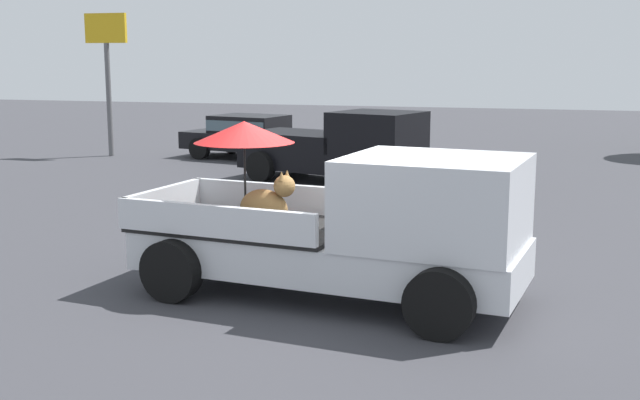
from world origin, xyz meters
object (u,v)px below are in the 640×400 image
at_px(pickup_truck_main, 359,226).
at_px(pickup_truck_red, 342,148).
at_px(parked_sedan_near, 251,135).
at_px(motel_sign, 107,55).

relative_size(pickup_truck_main, pickup_truck_red, 1.02).
distance_m(pickup_truck_main, pickup_truck_red, 9.65).
relative_size(pickup_truck_main, parked_sedan_near, 1.15).
bearing_deg(pickup_truck_red, pickup_truck_main, -56.87).
bearing_deg(parked_sedan_near, motel_sign, -160.77).
relative_size(pickup_truck_red, parked_sedan_near, 1.12).
bearing_deg(parked_sedan_near, pickup_truck_red, -32.77).
bearing_deg(motel_sign, pickup_truck_main, -48.20).
bearing_deg(pickup_truck_red, motel_sign, 175.84).
bearing_deg(motel_sign, pickup_truck_red, -20.89).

